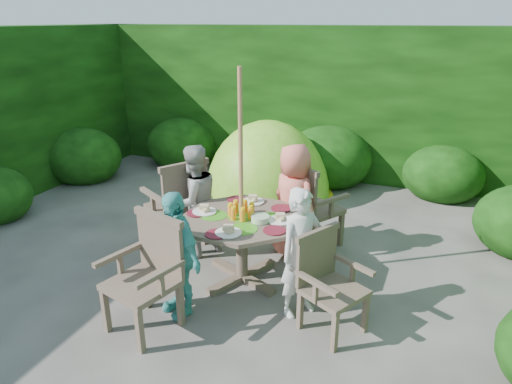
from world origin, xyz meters
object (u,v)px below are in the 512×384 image
at_px(garden_chair_right, 328,281).
at_px(garden_chair_left, 179,203).
at_px(child_front, 176,254).
at_px(garden_chair_back, 309,205).
at_px(patio_table, 242,227).
at_px(garden_chair_front, 148,272).
at_px(child_right, 301,253).
at_px(child_left, 194,201).
at_px(parasol_pole, 241,182).
at_px(child_back, 294,201).
at_px(dome_tent, 267,195).

height_order(garden_chair_right, garden_chair_left, garden_chair_left).
distance_m(garden_chair_left, child_front, 1.34).
bearing_deg(garden_chair_left, child_front, 59.69).
xyz_separation_m(garden_chair_left, garden_chair_back, (1.43, 0.56, -0.02)).
bearing_deg(patio_table, garden_chair_front, -115.30).
relative_size(garden_chair_right, garden_chair_back, 0.86).
height_order(garden_chair_back, child_right, child_right).
bearing_deg(patio_table, child_left, 155.70).
relative_size(garden_chair_left, child_left, 0.80).
distance_m(garden_chair_left, garden_chair_front, 1.53).
bearing_deg(child_right, parasol_pole, 101.38).
bearing_deg(child_left, child_front, 50.67).
bearing_deg(child_back, patio_table, 96.59).
distance_m(patio_table, garden_chair_left, 1.09).
relative_size(garden_chair_left, child_back, 0.79).
distance_m(child_right, dome_tent, 3.11).
distance_m(garden_chair_right, garden_chair_left, 2.19).
xyz_separation_m(garden_chair_back, child_right, (0.29, -1.33, 0.08)).
bearing_deg(child_front, child_back, 94.12).
bearing_deg(child_back, parasol_pole, 96.28).
xyz_separation_m(child_back, child_front, (-0.66, -1.46, -0.06)).
bearing_deg(garden_chair_front, patio_table, 80.25).
relative_size(garden_chair_left, child_right, 0.85).
relative_size(garden_chair_front, child_front, 0.81).
height_order(parasol_pole, child_back, parasol_pole).
height_order(parasol_pole, child_left, parasol_pole).
xyz_separation_m(garden_chair_left, garden_chair_front, (0.53, -1.43, -0.04)).
distance_m(child_left, dome_tent, 2.18).
distance_m(parasol_pole, child_front, 0.94).
bearing_deg(patio_table, child_right, -24.44).
distance_m(garden_chair_back, child_front, 1.89).
bearing_deg(garden_chair_right, child_right, 95.60).
bearing_deg(child_right, child_front, 146.38).
height_order(patio_table, garden_chair_back, garden_chair_back).
xyz_separation_m(patio_table, child_left, (-0.73, 0.33, 0.05)).
height_order(garden_chair_back, child_front, child_front).
bearing_deg(garden_chair_back, garden_chair_right, 143.43).
bearing_deg(garden_chair_left, garden_chair_right, 96.12).
distance_m(garden_chair_front, child_left, 1.35).
relative_size(garden_chair_back, dome_tent, 0.42).
distance_m(parasol_pole, child_left, 0.91).
distance_m(garden_chair_right, child_front, 1.37).
bearing_deg(garden_chair_front, parasol_pole, 80.47).
bearing_deg(child_front, garden_chair_back, 94.48).
bearing_deg(dome_tent, garden_chair_left, -84.91).
xyz_separation_m(garden_chair_back, child_front, (-0.77, -1.73, 0.07)).
xyz_separation_m(garden_chair_front, dome_tent, (-0.15, 3.40, -0.53)).
distance_m(garden_chair_left, child_left, 0.30).
bearing_deg(garden_chair_front, child_front, 78.56).
bearing_deg(dome_tent, child_back, -44.68).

